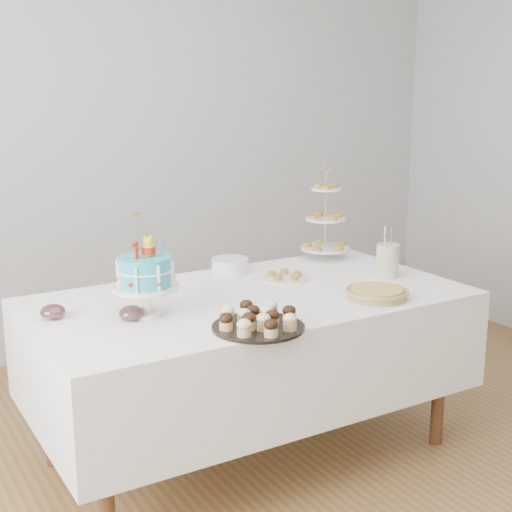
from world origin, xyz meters
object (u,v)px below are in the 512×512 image
cupcake_tray (258,319)px  pastry_plate (285,276)px  pie (377,293)px  tiered_stand (326,219)px  plate_stack (230,265)px  jam_bowl_a (131,313)px  utensil_pitcher (388,259)px  jam_bowl_b (53,312)px  table (250,344)px  birthday_cake (146,289)px

cupcake_tray → pastry_plate: cupcake_tray is taller
pie → tiered_stand: size_ratio=0.54×
plate_stack → jam_bowl_a: plate_stack is taller
plate_stack → utensil_pitcher: (0.62, -0.46, 0.05)m
tiered_stand → utensil_pitcher: 0.48m
cupcake_tray → tiered_stand: size_ratio=0.70×
pie → jam_bowl_b: size_ratio=2.75×
table → pastry_plate: 0.40m
cupcake_tray → plate_stack: cupcake_tray is taller
birthday_cake → cupcake_tray: bearing=-56.1°
plate_stack → pastry_plate: bearing=-57.4°
pie → jam_bowl_a: size_ratio=2.78×
jam_bowl_a → jam_bowl_b: 0.32m
table → plate_stack: (0.12, 0.40, 0.26)m
jam_bowl_a → tiered_stand: bearing=19.5°
table → plate_stack: plate_stack is taller
cupcake_tray → utensil_pitcher: bearing=19.8°
table → pie: pie is taller
plate_stack → pastry_plate: (0.16, -0.25, -0.02)m
pie → pastry_plate: (-0.17, 0.47, -0.01)m
birthday_cake → pastry_plate: bearing=6.6°
plate_stack → jam_bowl_a: (-0.70, -0.45, -0.01)m
table → jam_bowl_b: bearing=171.8°
jam_bowl_b → utensil_pitcher: utensil_pitcher is taller
birthday_cake → jam_bowl_a: size_ratio=4.21×
pie → tiered_stand: (0.25, 0.72, 0.19)m
plate_stack → pastry_plate: 0.30m
jam_bowl_a → jam_bowl_b: same height
pie → plate_stack: 0.80m
pastry_plate → plate_stack: bearing=122.6°
cupcake_tray → jam_bowl_b: bearing=140.9°
table → cupcake_tray: (-0.20, -0.40, 0.27)m
tiered_stand → pastry_plate: 0.53m
jam_bowl_a → utensil_pitcher: (1.31, -0.01, 0.06)m
pie → jam_bowl_b: (-1.29, 0.44, 0.00)m
table → plate_stack: 0.49m
pastry_plate → cupcake_tray: bearing=-131.3°
cupcake_tray → utensil_pitcher: 1.00m
cupcake_tray → pastry_plate: bearing=48.7°
pastry_plate → birthday_cake: bearing=-167.0°
pie → jam_bowl_b: 1.37m
cupcake_tray → jam_bowl_a: size_ratio=3.60×
pie → tiered_stand: tiered_stand is taller
pie → utensil_pitcher: 0.39m
jam_bowl_b → pie: bearing=-18.9°
cupcake_tray → pie: size_ratio=1.29×
cupcake_tray → plate_stack: 0.86m
birthday_cake → plate_stack: (0.63, 0.44, -0.08)m
pastry_plate → pie: bearing=-69.8°
table → jam_bowl_a: size_ratio=19.26×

